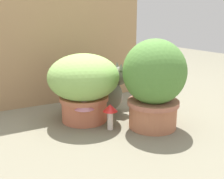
{
  "coord_description": "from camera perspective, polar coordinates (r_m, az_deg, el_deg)",
  "views": [
    {
      "loc": [
        -0.62,
        -1.2,
        0.57
      ],
      "look_at": [
        0.07,
        0.08,
        0.18
      ],
      "focal_mm": 43.28,
      "sensor_mm": 36.0,
      "label": 1
    }
  ],
  "objects": [
    {
      "name": "mushroom_ornament_red",
      "position": [
        1.4,
        -0.31,
        -4.64
      ],
      "size": [
        0.08,
        0.08,
        0.14
      ],
      "color": "silver",
      "rests_on": "ground"
    },
    {
      "name": "leafy_planter",
      "position": [
        1.4,
        8.88,
        1.64
      ],
      "size": [
        0.33,
        0.33,
        0.47
      ],
      "color": "#B76F4E",
      "rests_on": "ground"
    },
    {
      "name": "cat",
      "position": [
        1.62,
        -1.58,
        -0.97
      ],
      "size": [
        0.38,
        0.2,
        0.32
      ],
      "color": "#5D5D4F",
      "rests_on": "ground"
    },
    {
      "name": "ground_plane",
      "position": [
        1.46,
        -1.09,
        -7.87
      ],
      "size": [
        6.0,
        6.0,
        0.0
      ],
      "primitive_type": "plane",
      "color": "#706B58"
    },
    {
      "name": "mushroom_ornament_pink",
      "position": [
        1.43,
        -5.86,
        -3.49
      ],
      "size": [
        0.11,
        0.11,
        0.16
      ],
      "color": "silver",
      "rests_on": "ground"
    },
    {
      "name": "cardboard_backdrop",
      "position": [
        1.84,
        -10.03,
        12.58
      ],
      "size": [
        1.12,
        0.03,
        0.99
      ],
      "primitive_type": "cube",
      "color": "#A68059",
      "rests_on": "ground"
    },
    {
      "name": "grass_planter",
      "position": [
        1.5,
        -6.0,
        1.25
      ],
      "size": [
        0.39,
        0.39,
        0.38
      ],
      "color": "#C0684B",
      "rests_on": "ground"
    }
  ]
}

